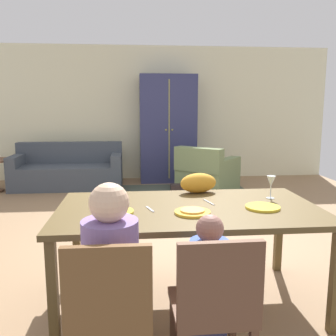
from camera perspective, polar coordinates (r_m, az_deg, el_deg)
The scene contains 21 objects.
ground_plane at distance 4.71m, azimuth -1.07°, elevation -9.07°, with size 7.49×6.34×0.02m, color #937150.
back_wall at distance 7.68m, azimuth -2.95°, elevation 8.48°, with size 7.49×0.10×2.70m, color beige.
dining_table at distance 2.76m, azimuth 3.20°, elevation -7.26°, with size 1.93×1.07×0.76m.
plate_near_man at distance 2.59m, azimuth -8.12°, elevation -6.78°, with size 0.25×0.25×0.02m, color yellow.
pizza_near_man at distance 2.59m, azimuth -8.13°, elevation -6.46°, with size 0.17×0.17×0.01m, color gold.
plate_near_child at distance 2.57m, azimuth 3.82°, elevation -6.89°, with size 0.25×0.25×0.02m, color yellow.
pizza_near_child at distance 2.56m, azimuth 3.82°, elevation -6.57°, with size 0.17×0.17×0.01m, color gold.
plate_near_woman at distance 2.77m, azimuth 14.49°, elevation -5.93°, with size 0.25×0.25×0.02m, color yellow.
wine_glass at distance 3.06m, azimuth 15.71°, elevation -2.16°, with size 0.07×0.07×0.19m.
fork at distance 2.66m, azimuth -2.83°, elevation -6.40°, with size 0.02×0.15×0.01m, color silver.
knife at distance 2.86m, azimuth 6.36°, elevation -5.30°, with size 0.01×0.17×0.01m, color silver.
dining_chair_man at distance 1.99m, azimuth -9.02°, elevation -20.86°, with size 0.42×0.42×0.87m.
person_man at distance 2.13m, azimuth -8.71°, elevation -17.99°, with size 0.30×0.40×1.11m.
dining_chair_child at distance 2.02m, azimuth 7.22°, elevation -20.22°, with size 0.43×0.43×0.87m.
person_child at distance 2.20m, azimuth 6.12°, elevation -19.40°, with size 0.22×0.29×0.92m.
cat at distance 3.16m, azimuth 4.74°, elevation -2.33°, with size 0.32×0.16×0.17m, color orange.
area_rug at distance 6.24m, azimuth 1.26°, elevation -4.26°, with size 2.60×1.80×0.01m, color #444C40.
couch at distance 7.08m, azimuth -15.21°, elevation -0.47°, with size 1.98×0.86×0.82m.
armchair at distance 6.41m, azimuth 6.00°, elevation -1.06°, with size 1.20×1.21×0.82m.
armoire at distance 7.32m, azimuth -0.04°, elevation 6.09°, with size 1.10×0.59×2.10m.
handbag at distance 5.92m, azimuth 1.95°, elevation -3.76°, with size 0.32×0.16×0.26m, color black.
Camera 1 is at (-0.34, -3.88, 1.50)m, focal length 39.22 mm.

